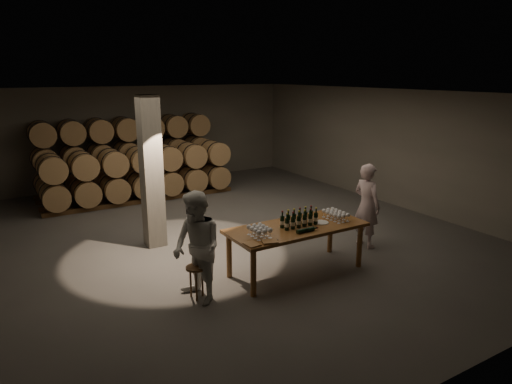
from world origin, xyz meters
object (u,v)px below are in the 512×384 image
bottle_cluster (299,220)px  person_man (367,206)px  plate (321,222)px  notebook_near (270,242)px  tasting_table (297,231)px  person_woman (197,248)px  stool (196,272)px

bottle_cluster → person_man: (2.00, 0.32, -0.11)m
plate → notebook_near: notebook_near is taller
tasting_table → bottle_cluster: bottle_cluster is taller
bottle_cluster → person_woman: size_ratio=0.40×
stool → person_man: (4.06, 0.30, 0.45)m
bottle_cluster → stool: bearing=179.5°
person_man → person_woman: (-4.06, -0.39, 0.01)m
person_woman → notebook_near: bearing=64.0°
person_woman → person_man: bearing=86.7°
plate → stool: (-2.52, 0.09, -0.45)m
plate → person_woman: bearing=-179.9°
tasting_table → person_man: (2.04, 0.31, 0.11)m
person_man → person_woman: size_ratio=0.98×
notebook_near → person_man: person_man is taller
plate → person_man: person_man is taller
bottle_cluster → notebook_near: bottle_cluster is taller
notebook_near → tasting_table: bearing=45.2°
stool → person_woman: 0.47m
tasting_table → plate: plate is taller
tasting_table → person_man: bearing=8.5°
plate → person_man: size_ratio=0.16×
plate → stool: 2.56m
stool → person_man: person_man is taller
bottle_cluster → stool: (-2.06, 0.02, -0.56)m
tasting_table → bottle_cluster: bearing=-14.9°
person_man → tasting_table: bearing=94.2°
bottle_cluster → notebook_near: bearing=-154.8°
stool → person_man: bearing=4.2°
tasting_table → person_woman: bearing=-177.5°
notebook_near → stool: notebook_near is taller
person_man → person_woman: person_woman is taller
bottle_cluster → notebook_near: size_ratio=2.88×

